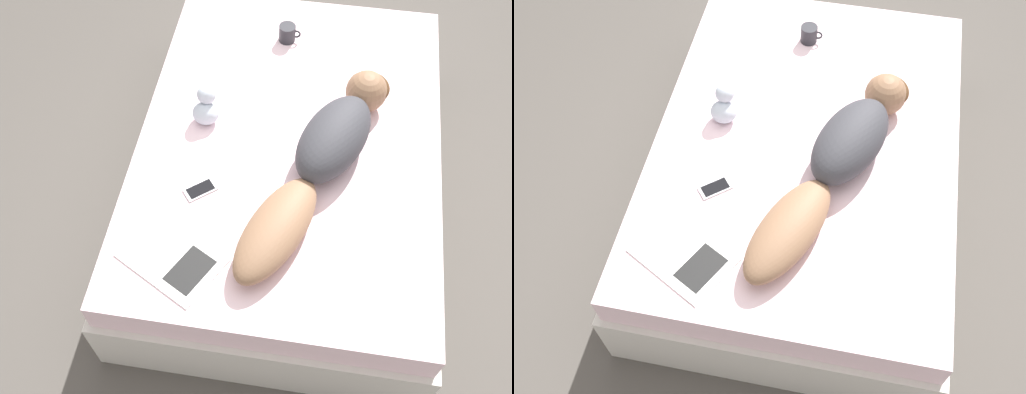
# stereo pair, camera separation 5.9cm
# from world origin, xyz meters

# --- Properties ---
(ground_plane) EXTENTS (12.00, 12.00, 0.00)m
(ground_plane) POSITION_xyz_m (0.00, 0.00, 0.00)
(ground_plane) COLOR #4C4742
(bed) EXTENTS (1.54, 2.15, 0.57)m
(bed) POSITION_xyz_m (0.00, 0.00, 0.28)
(bed) COLOR beige
(bed) RESTS_ON ground_plane
(person) EXTENTS (0.71, 1.33, 0.24)m
(person) POSITION_xyz_m (0.18, -0.16, 0.68)
(person) COLOR brown
(person) RESTS_ON bed
(open_magazine) EXTENTS (0.51, 0.46, 0.01)m
(open_magazine) POSITION_xyz_m (-0.42, -0.75, 0.58)
(open_magazine) COLOR white
(open_magazine) RESTS_ON bed
(coffee_mug) EXTENTS (0.12, 0.09, 0.10)m
(coffee_mug) POSITION_xyz_m (-0.10, 0.70, 0.62)
(coffee_mug) COLOR #232328
(coffee_mug) RESTS_ON bed
(cell_phone) EXTENTS (0.17, 0.16, 0.01)m
(cell_phone) POSITION_xyz_m (-0.37, -0.38, 0.58)
(cell_phone) COLOR silver
(cell_phone) RESTS_ON bed
(plush_toy) EXTENTS (0.13, 0.15, 0.19)m
(plush_toy) POSITION_xyz_m (-0.43, 0.05, 0.66)
(plush_toy) COLOR #B2BCCC
(plush_toy) RESTS_ON bed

